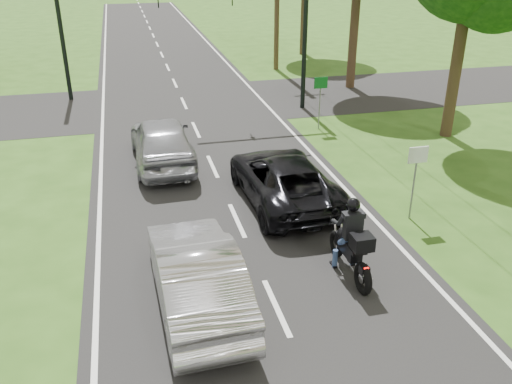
% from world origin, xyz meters
% --- Properties ---
extents(ground, '(140.00, 140.00, 0.00)m').
position_xyz_m(ground, '(0.00, 0.00, 0.00)').
color(ground, '#2C5116').
rests_on(ground, ground).
extents(road, '(8.00, 100.00, 0.01)m').
position_xyz_m(road, '(0.00, 10.00, 0.01)').
color(road, black).
rests_on(road, ground).
extents(cross_road, '(60.00, 7.00, 0.01)m').
position_xyz_m(cross_road, '(0.00, 16.00, 0.01)').
color(cross_road, black).
rests_on(cross_road, ground).
extents(motorcycle_rider, '(0.64, 2.26, 1.95)m').
position_xyz_m(motorcycle_rider, '(1.99, 0.80, 0.77)').
color(motorcycle_rider, black).
rests_on(motorcycle_rider, ground).
extents(dark_suv, '(2.52, 5.18, 1.42)m').
position_xyz_m(dark_suv, '(1.59, 4.90, 0.72)').
color(dark_suv, black).
rests_on(dark_suv, road).
extents(silver_sedan, '(1.79, 4.72, 1.54)m').
position_xyz_m(silver_sedan, '(-1.59, 0.48, 0.78)').
color(silver_sedan, '#B6B5BA').
rests_on(silver_sedan, road).
extents(silver_suv, '(2.06, 4.91, 1.66)m').
position_xyz_m(silver_suv, '(-1.60, 8.68, 0.84)').
color(silver_suv, '#9FA1A7').
rests_on(silver_suv, road).
extents(traffic_signal, '(6.38, 0.44, 6.00)m').
position_xyz_m(traffic_signal, '(3.34, 14.00, 4.14)').
color(traffic_signal, black).
rests_on(traffic_signal, ground).
extents(signal_pole_far, '(0.20, 0.20, 6.00)m').
position_xyz_m(signal_pole_far, '(-5.20, 18.00, 3.00)').
color(signal_pole_far, black).
rests_on(signal_pole_far, ground).
extents(sign_white, '(0.55, 0.07, 2.12)m').
position_xyz_m(sign_white, '(4.70, 2.98, 1.60)').
color(sign_white, slate).
rests_on(sign_white, ground).
extents(sign_green, '(0.55, 0.07, 2.12)m').
position_xyz_m(sign_green, '(4.90, 10.98, 1.60)').
color(sign_green, slate).
rests_on(sign_green, ground).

